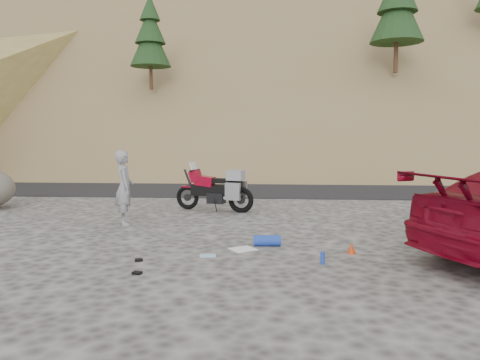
# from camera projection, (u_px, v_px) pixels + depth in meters

# --- Properties ---
(ground) EXTENTS (140.00, 140.00, 0.00)m
(ground) POSITION_uv_depth(u_px,v_px,m) (170.00, 236.00, 9.21)
(ground) COLOR #3C3937
(ground) RESTS_ON ground
(road) EXTENTS (120.00, 7.00, 0.05)m
(road) POSITION_uv_depth(u_px,v_px,m) (221.00, 186.00, 18.15)
(road) COLOR black
(road) RESTS_ON ground
(hillside) EXTENTS (120.00, 73.00, 46.72)m
(hillside) POSITION_uv_depth(u_px,v_px,m) (254.00, 47.00, 48.71)
(hillside) COLOR brown
(hillside) RESTS_ON ground
(motorcycle) EXTENTS (2.14, 0.96, 1.30)m
(motorcycle) POSITION_uv_depth(u_px,v_px,m) (217.00, 190.00, 12.21)
(motorcycle) COLOR black
(motorcycle) RESTS_ON ground
(man) EXTENTS (0.59, 0.71, 1.65)m
(man) POSITION_uv_depth(u_px,v_px,m) (125.00, 224.00, 10.44)
(man) COLOR gray
(man) RESTS_ON ground
(gear_white_cloth) EXTENTS (0.54, 0.53, 0.01)m
(gear_white_cloth) POSITION_uv_depth(u_px,v_px,m) (243.00, 249.00, 8.17)
(gear_white_cloth) COLOR white
(gear_white_cloth) RESTS_ON ground
(gear_blue_mat) EXTENTS (0.50, 0.23, 0.20)m
(gear_blue_mat) POSITION_uv_depth(u_px,v_px,m) (267.00, 241.00, 8.43)
(gear_blue_mat) COLOR #1C3BA8
(gear_blue_mat) RESTS_ON ground
(gear_bottle) EXTENTS (0.08, 0.08, 0.19)m
(gear_bottle) POSITION_uv_depth(u_px,v_px,m) (322.00, 258.00, 7.24)
(gear_bottle) COLOR #1C3BA8
(gear_bottle) RESTS_ON ground
(gear_funnel) EXTENTS (0.16, 0.16, 0.19)m
(gear_funnel) POSITION_uv_depth(u_px,v_px,m) (352.00, 248.00, 7.88)
(gear_funnel) COLOR #C1340C
(gear_funnel) RESTS_ON ground
(gear_glove_a) EXTENTS (0.15, 0.12, 0.04)m
(gear_glove_a) POSITION_uv_depth(u_px,v_px,m) (137.00, 273.00, 6.73)
(gear_glove_a) COLOR black
(gear_glove_a) RESTS_ON ground
(gear_glove_b) EXTENTS (0.14, 0.13, 0.04)m
(gear_glove_b) POSITION_uv_depth(u_px,v_px,m) (139.00, 260.00, 7.41)
(gear_glove_b) COLOR black
(gear_glove_b) RESTS_ON ground
(gear_blue_cloth) EXTENTS (0.29, 0.23, 0.01)m
(gear_blue_cloth) POSITION_uv_depth(u_px,v_px,m) (208.00, 256.00, 7.73)
(gear_blue_cloth) COLOR #8FBDDE
(gear_blue_cloth) RESTS_ON ground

